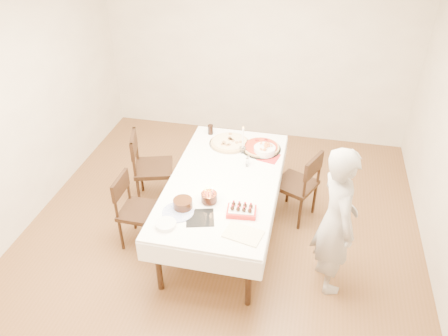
% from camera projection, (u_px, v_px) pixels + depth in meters
% --- Properties ---
extents(floor, '(5.00, 5.00, 0.00)m').
position_uv_depth(floor, '(219.00, 237.00, 4.98)').
color(floor, brown).
rests_on(floor, ground).
extents(wall_back, '(4.50, 0.04, 2.70)m').
position_uv_depth(wall_back, '(258.00, 49.00, 6.23)').
color(wall_back, beige).
rests_on(wall_back, floor).
extents(wall_left, '(0.04, 5.00, 2.70)m').
position_uv_depth(wall_left, '(12.00, 112.00, 4.61)').
color(wall_left, beige).
rests_on(wall_left, floor).
extents(dining_table, '(1.69, 2.37, 0.75)m').
position_uv_depth(dining_table, '(224.00, 207.00, 4.85)').
color(dining_table, white).
rests_on(dining_table, floor).
extents(chair_right_savory, '(0.61, 0.61, 0.91)m').
position_uv_depth(chair_right_savory, '(296.00, 184.00, 5.06)').
color(chair_right_savory, black).
rests_on(chair_right_savory, floor).
extents(chair_left_savory, '(0.61, 0.61, 0.95)m').
position_uv_depth(chair_left_savory, '(154.00, 168.00, 5.30)').
color(chair_left_savory, black).
rests_on(chair_left_savory, floor).
extents(chair_left_dessert, '(0.44, 0.44, 0.86)m').
position_uv_depth(chair_left_dessert, '(140.00, 211.00, 4.70)').
color(chair_left_dessert, black).
rests_on(chair_left_dessert, floor).
extents(person, '(0.55, 0.67, 1.58)m').
position_uv_depth(person, '(336.00, 221.00, 4.03)').
color(person, '#B5B0AB').
rests_on(person, floor).
extents(pizza_white, '(0.60, 0.60, 0.04)m').
position_uv_depth(pizza_white, '(230.00, 143.00, 5.22)').
color(pizza_white, beige).
rests_on(pizza_white, dining_table).
extents(pizza_pepperoni, '(0.49, 0.49, 0.04)m').
position_uv_depth(pizza_pepperoni, '(261.00, 147.00, 5.13)').
color(pizza_pepperoni, red).
rests_on(pizza_pepperoni, dining_table).
extents(red_placemat, '(0.27, 0.27, 0.01)m').
position_uv_depth(red_placemat, '(269.00, 157.00, 4.99)').
color(red_placemat, '#B21E1E').
rests_on(red_placemat, dining_table).
extents(pasta_bowl, '(0.32, 0.32, 0.08)m').
position_uv_depth(pasta_bowl, '(265.00, 150.00, 5.03)').
color(pasta_bowl, white).
rests_on(pasta_bowl, dining_table).
extents(taper_candle, '(0.08, 0.08, 0.35)m').
position_uv_depth(taper_candle, '(243.00, 139.00, 4.98)').
color(taper_candle, white).
rests_on(taper_candle, dining_table).
extents(shaker_pair, '(0.11, 0.11, 0.10)m').
position_uv_depth(shaker_pair, '(247.00, 162.00, 4.81)').
color(shaker_pair, white).
rests_on(shaker_pair, dining_table).
extents(cola_glass, '(0.08, 0.08, 0.12)m').
position_uv_depth(cola_glass, '(210.00, 130.00, 5.40)').
color(cola_glass, black).
rests_on(cola_glass, dining_table).
extents(layer_cake, '(0.29, 0.29, 0.10)m').
position_uv_depth(layer_cake, '(183.00, 204.00, 4.22)').
color(layer_cake, '#361B0D').
rests_on(layer_cake, dining_table).
extents(cake_board, '(0.32, 0.32, 0.01)m').
position_uv_depth(cake_board, '(200.00, 218.00, 4.12)').
color(cake_board, black).
rests_on(cake_board, dining_table).
extents(birthday_cake, '(0.17, 0.17, 0.15)m').
position_uv_depth(birthday_cake, '(209.00, 195.00, 4.27)').
color(birthday_cake, '#3E1A11').
rests_on(birthday_cake, dining_table).
extents(strawberry_box, '(0.30, 0.21, 0.07)m').
position_uv_depth(strawberry_box, '(242.00, 211.00, 4.16)').
color(strawberry_box, red).
rests_on(strawberry_box, dining_table).
extents(box_lid, '(0.38, 0.29, 0.03)m').
position_uv_depth(box_lid, '(243.00, 234.00, 3.94)').
color(box_lid, beige).
rests_on(box_lid, dining_table).
extents(plate_stack, '(0.24, 0.24, 0.04)m').
position_uv_depth(plate_stack, '(166.00, 224.00, 4.02)').
color(plate_stack, white).
rests_on(plate_stack, dining_table).
extents(china_plate, '(0.33, 0.33, 0.01)m').
position_uv_depth(china_plate, '(178.00, 212.00, 4.18)').
color(china_plate, white).
rests_on(china_plate, dining_table).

